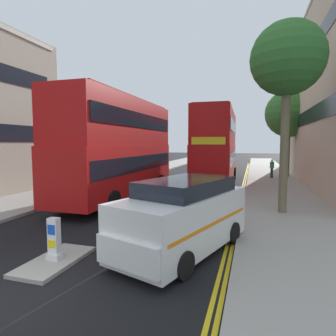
# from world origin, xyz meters

# --- Properties ---
(sidewalk_right) EXTENTS (4.00, 80.00, 0.14)m
(sidewalk_right) POSITION_xyz_m (6.50, 16.00, 0.07)
(sidewalk_right) COLOR #9E9991
(sidewalk_right) RESTS_ON ground
(sidewalk_left) EXTENTS (4.00, 80.00, 0.14)m
(sidewalk_left) POSITION_xyz_m (-6.50, 16.00, 0.07)
(sidewalk_left) COLOR #9E9991
(sidewalk_left) RESTS_ON ground
(kerb_line_outer) EXTENTS (0.10, 56.00, 0.01)m
(kerb_line_outer) POSITION_xyz_m (4.40, 14.00, 0.00)
(kerb_line_outer) COLOR yellow
(kerb_line_outer) RESTS_ON ground
(kerb_line_inner) EXTENTS (0.10, 56.00, 0.01)m
(kerb_line_inner) POSITION_xyz_m (4.24, 14.00, 0.00)
(kerb_line_inner) COLOR yellow
(kerb_line_inner) RESTS_ON ground
(traffic_island) EXTENTS (1.10, 2.20, 0.10)m
(traffic_island) POSITION_xyz_m (0.00, 2.29, 0.05)
(traffic_island) COLOR #9E9991
(traffic_island) RESTS_ON ground
(keep_left_bollard) EXTENTS (0.36, 0.28, 1.11)m
(keep_left_bollard) POSITION_xyz_m (0.00, 2.29, 0.61)
(keep_left_bollard) COLOR silver
(keep_left_bollard) RESTS_ON traffic_island
(double_decker_bus_away) EXTENTS (2.81, 10.81, 5.64)m
(double_decker_bus_away) POSITION_xyz_m (-2.27, 10.88, 3.03)
(double_decker_bus_away) COLOR red
(double_decker_bus_away) RESTS_ON ground
(double_decker_bus_oncoming) EXTENTS (3.03, 10.87, 5.64)m
(double_decker_bus_oncoming) POSITION_xyz_m (2.22, 18.34, 3.03)
(double_decker_bus_oncoming) COLOR #B20F0F
(double_decker_bus_oncoming) RESTS_ON ground
(taxi_minivan) EXTENTS (3.29, 5.16, 2.12)m
(taxi_minivan) POSITION_xyz_m (3.04, 3.95, 1.07)
(taxi_minivan) COLOR white
(taxi_minivan) RESTS_ON ground
(pedestrian_far) EXTENTS (0.34, 0.22, 1.62)m
(pedestrian_far) POSITION_xyz_m (6.52, 22.33, 0.99)
(pedestrian_far) COLOR #2D2D38
(pedestrian_far) RESTS_ON sidewalk_right
(street_tree_near) EXTENTS (3.08, 3.08, 8.09)m
(street_tree_near) POSITION_xyz_m (6.22, 9.38, 6.60)
(street_tree_near) COLOR #6B6047
(street_tree_near) RESTS_ON sidewalk_right
(street_tree_mid) EXTENTS (4.21, 4.21, 7.76)m
(street_tree_mid) POSITION_xyz_m (7.94, 23.85, 5.77)
(street_tree_mid) COLOR #6B6047
(street_tree_mid) RESTS_ON sidewalk_right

